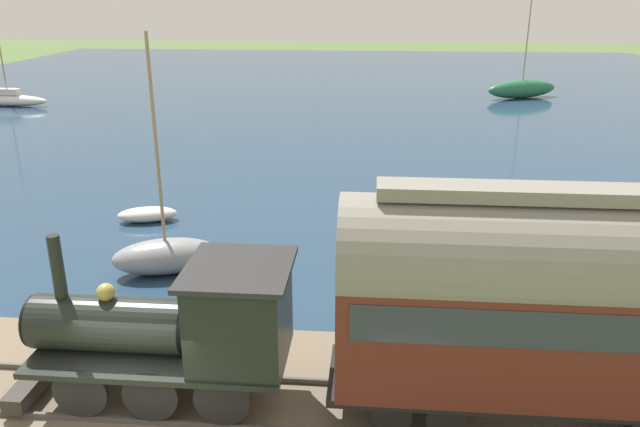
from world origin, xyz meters
TOP-DOWN VIEW (x-y plane):
  - harbor_water at (44.37, 0.00)m, footprint 80.00×80.00m
  - rail_embankment at (1.10, 0.00)m, footprint 5.94×56.00m
  - steam_locomotive at (1.10, -0.73)m, footprint 2.18×5.61m
  - passenger_coach at (1.10, -7.64)m, footprint 2.25×8.06m
  - sailboat_gray at (8.04, 2.00)m, footprint 2.38×3.56m
  - sailboat_green at (43.25, -16.39)m, footprint 3.96×6.38m
  - sailboat_white at (36.11, 23.47)m, footprint 1.51×6.32m
  - rowboat_far_out at (12.47, 4.21)m, footprint 1.51×2.40m
  - rowboat_mid_harbor at (13.22, -5.80)m, footprint 2.09×2.24m

SIDE VIEW (x-z plane):
  - harbor_water at x=44.37m, z-range 0.00..0.01m
  - rowboat_mid_harbor at x=13.22m, z-range 0.01..0.47m
  - rail_embankment at x=1.10m, z-range -0.06..0.53m
  - rowboat_far_out at x=12.47m, z-range 0.01..0.56m
  - sailboat_white at x=36.11m, z-range -2.70..3.75m
  - sailboat_gray at x=8.04m, z-range -3.07..4.27m
  - sailboat_green at x=43.25m, z-range -3.33..4.87m
  - steam_locomotive at x=1.10m, z-range 0.53..3.98m
  - passenger_coach at x=1.10m, z-range 0.84..5.49m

